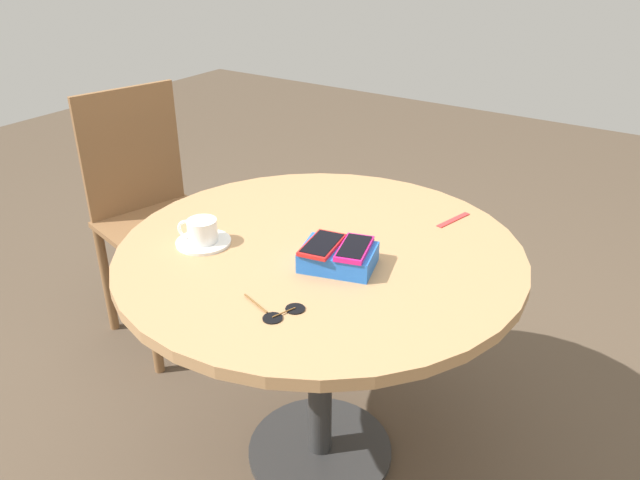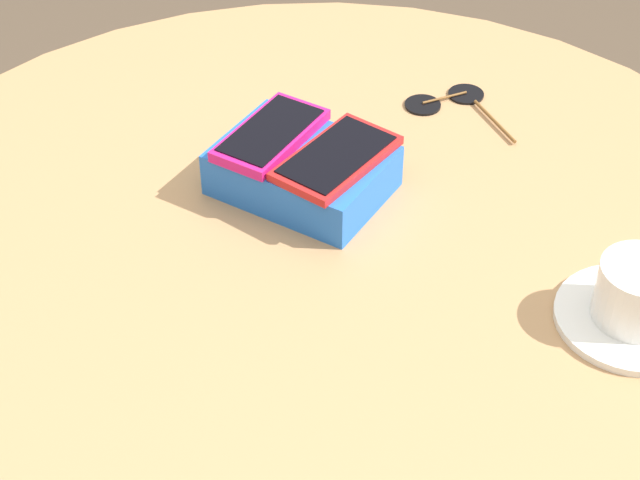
# 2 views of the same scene
# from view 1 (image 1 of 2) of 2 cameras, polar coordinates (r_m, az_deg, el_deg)

# --- Properties ---
(ground_plane) EXTENTS (8.00, 8.00, 0.00)m
(ground_plane) POSITION_cam_1_polar(r_m,az_deg,el_deg) (2.04, -0.00, -18.77)
(ground_plane) COLOR brown
(round_table) EXTENTS (1.04, 1.04, 0.72)m
(round_table) POSITION_cam_1_polar(r_m,az_deg,el_deg) (1.66, -0.00, -4.04)
(round_table) COLOR #2D2D2D
(round_table) RESTS_ON ground_plane
(phone_box) EXTENTS (0.20, 0.17, 0.05)m
(phone_box) POSITION_cam_1_polar(r_m,az_deg,el_deg) (1.50, 1.69, -1.58)
(phone_box) COLOR blue
(phone_box) RESTS_ON round_table
(phone_magenta) EXTENTS (0.10, 0.15, 0.01)m
(phone_magenta) POSITION_cam_1_polar(r_m,az_deg,el_deg) (1.48, 3.16, -0.76)
(phone_magenta) COLOR #D11975
(phone_magenta) RESTS_ON phone_box
(phone_red) EXTENTS (0.10, 0.15, 0.01)m
(phone_red) POSITION_cam_1_polar(r_m,az_deg,el_deg) (1.50, 0.20, -0.42)
(phone_red) COLOR red
(phone_red) RESTS_ON phone_box
(saucer) EXTENTS (0.14, 0.14, 0.01)m
(saucer) POSITION_cam_1_polar(r_m,az_deg,el_deg) (1.65, -10.60, -0.18)
(saucer) COLOR white
(saucer) RESTS_ON round_table
(coffee_cup) EXTENTS (0.10, 0.08, 0.06)m
(coffee_cup) POSITION_cam_1_polar(r_m,az_deg,el_deg) (1.63, -10.79, 0.90)
(coffee_cup) COLOR white
(coffee_cup) RESTS_ON saucer
(lanyard_strap) EXTENTS (0.05, 0.13, 0.00)m
(lanyard_strap) POSITION_cam_1_polar(r_m,az_deg,el_deg) (1.78, 12.10, 1.81)
(lanyard_strap) COLOR red
(lanyard_strap) RESTS_ON round_table
(sunglasses) EXTENTS (0.15, 0.10, 0.01)m
(sunglasses) POSITION_cam_1_polar(r_m,az_deg,el_deg) (1.34, -3.60, -6.61)
(sunglasses) COLOR black
(sunglasses) RESTS_ON round_table
(chair_near_window) EXTENTS (0.50, 0.50, 0.94)m
(chair_near_window) POSITION_cam_1_polar(r_m,az_deg,el_deg) (2.41, -14.90, 2.30)
(chair_near_window) COLOR brown
(chair_near_window) RESTS_ON ground_plane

